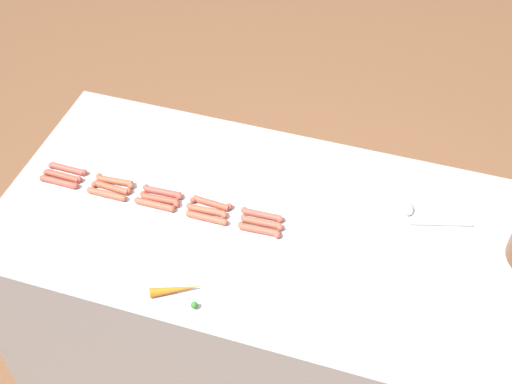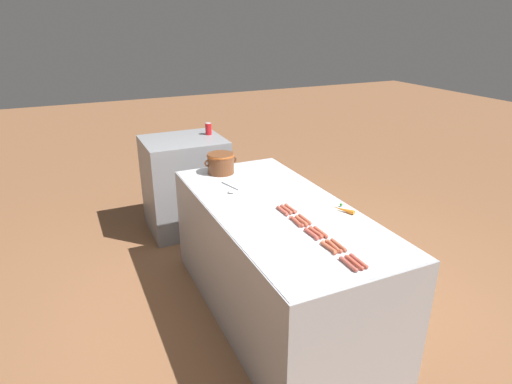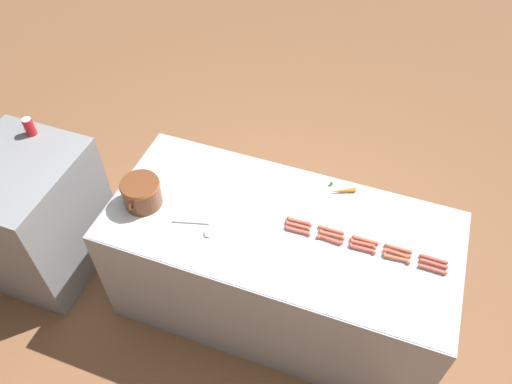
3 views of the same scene
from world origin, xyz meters
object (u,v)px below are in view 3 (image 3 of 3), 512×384
object	(u,v)px
hot_dog_2	(362,249)
soda_can	(29,127)
hot_dog_11	(398,249)
bean_pot	(141,192)
hot_dog_9	(298,226)
carrot	(341,190)
hot_dog_14	(299,222)
hot_dog_1	(396,258)
hot_dog_13	(331,230)
hot_dog_0	(433,270)
hot_dog_8	(332,235)
serving_spoon	(202,229)
hot_dog_10	(434,259)
hot_dog_12	(365,240)
hot_dog_4	(297,231)
hot_dog_7	(363,244)
back_cabinet	(36,217)
hot_dog_5	(433,264)
hot_dog_3	(330,240)
hot_dog_6	(397,253)

from	to	relation	value
hot_dog_2	soda_can	size ratio (longest dim) A/B	1.27
hot_dog_11	bean_pot	world-z (taller)	bean_pot
hot_dog_9	bean_pot	size ratio (longest dim) A/B	0.54
hot_dog_2	carrot	world-z (taller)	carrot
hot_dog_14	soda_can	world-z (taller)	soda_can
hot_dog_1	soda_can	distance (m)	2.45
hot_dog_13	soda_can	size ratio (longest dim) A/B	1.27
hot_dog_0	hot_dog_14	size ratio (longest dim) A/B	1.00
hot_dog_8	soda_can	size ratio (longest dim) A/B	1.27
hot_dog_13	hot_dog_14	distance (m)	0.19
serving_spoon	hot_dog_2	bearing A→B (deg)	-78.88
hot_dog_10	hot_dog_12	world-z (taller)	same
hot_dog_4	hot_dog_12	size ratio (longest dim) A/B	1.00
hot_dog_7	hot_dog_0	bearing A→B (deg)	-95.68
hot_dog_7	hot_dog_12	distance (m)	0.03
hot_dog_1	hot_dog_8	size ratio (longest dim) A/B	1.00
hot_dog_13	hot_dog_11	bearing A→B (deg)	-89.74
hot_dog_0	hot_dog_11	bearing A→B (deg)	69.44
hot_dog_13	hot_dog_9	bearing A→B (deg)	100.80
back_cabinet	hot_dog_4	xyz separation A→B (m)	(0.20, -1.82, 0.41)
hot_dog_1	bean_pot	bearing A→B (deg)	94.07
hot_dog_5	hot_dog_11	distance (m)	0.20
hot_dog_9	bean_pot	world-z (taller)	bean_pot
hot_dog_4	hot_dog_14	distance (m)	0.07
hot_dog_2	hot_dog_11	bearing A→B (deg)	-69.54
hot_dog_7	hot_dog_8	size ratio (longest dim) A/B	1.00
hot_dog_10	hot_dog_14	distance (m)	0.77
back_cabinet	hot_dog_13	size ratio (longest dim) A/B	6.32
hot_dog_8	hot_dog_9	distance (m)	0.20
hot_dog_13	hot_dog_14	xyz separation A→B (m)	(-0.00, 0.19, 0.00)
hot_dog_0	hot_dog_13	distance (m)	0.59
hot_dog_3	hot_dog_12	world-z (taller)	same
hot_dog_10	hot_dog_7	bearing A→B (deg)	94.68
hot_dog_2	hot_dog_8	bearing A→B (deg)	78.76
hot_dog_14	hot_dog_10	bearing A→B (deg)	-89.93
hot_dog_1	hot_dog_13	world-z (taller)	same
hot_dog_0	hot_dog_9	bearing A→B (deg)	87.34
hot_dog_6	hot_dog_13	size ratio (longest dim) A/B	1.00
carrot	hot_dog_11	bearing A→B (deg)	-128.11
hot_dog_2	hot_dog_14	size ratio (longest dim) A/B	1.00
hot_dog_2	hot_dog_10	bearing A→B (deg)	-80.07
hot_dog_14	serving_spoon	world-z (taller)	hot_dog_14
back_cabinet	soda_can	xyz separation A→B (m)	(0.30, 0.05, 0.56)
hot_dog_0	hot_dog_2	size ratio (longest dim) A/B	1.00
hot_dog_3	hot_dog_10	bearing A→B (deg)	-83.20
hot_dog_4	hot_dog_3	bearing A→B (deg)	-89.47
hot_dog_6	hot_dog_14	size ratio (longest dim) A/B	1.00
hot_dog_4	hot_dog_11	world-z (taller)	same
soda_can	hot_dog_13	bearing A→B (deg)	-90.94
bean_pot	carrot	distance (m)	1.22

